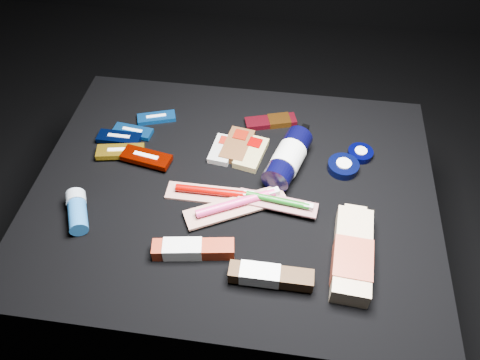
# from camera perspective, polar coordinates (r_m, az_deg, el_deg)

# --- Properties ---
(ground) EXTENTS (3.00, 3.00, 0.00)m
(ground) POSITION_cam_1_polar(r_m,az_deg,el_deg) (1.47, -0.64, -11.09)
(ground) COLOR black
(ground) RESTS_ON ground
(cloth_table) EXTENTS (0.98, 0.78, 0.40)m
(cloth_table) POSITION_cam_1_polar(r_m,az_deg,el_deg) (1.30, -0.72, -6.66)
(cloth_table) COLOR black
(cloth_table) RESTS_ON ground
(luna_bar_0) EXTENTS (0.11, 0.07, 0.01)m
(luna_bar_0) POSITION_cam_1_polar(r_m,az_deg,el_deg) (1.34, -10.14, 7.49)
(luna_bar_0) COLOR #0E50A8
(luna_bar_0) RESTS_ON cloth_table
(luna_bar_1) EXTENTS (0.11, 0.05, 0.01)m
(luna_bar_1) POSITION_cam_1_polar(r_m,az_deg,el_deg) (1.30, -12.95, 5.79)
(luna_bar_1) COLOR #0D4895
(luna_bar_1) RESTS_ON cloth_table
(luna_bar_2) EXTENTS (0.12, 0.04, 0.02)m
(luna_bar_2) POSITION_cam_1_polar(r_m,az_deg,el_deg) (1.29, -14.51, 5.00)
(luna_bar_2) COLOR black
(luna_bar_2) RESTS_ON cloth_table
(luna_bar_3) EXTENTS (0.13, 0.07, 0.02)m
(luna_bar_3) POSITION_cam_1_polar(r_m,az_deg,el_deg) (1.25, -14.38, 3.40)
(luna_bar_3) COLOR #AC8116
(luna_bar_3) RESTS_ON cloth_table
(luna_bar_4) EXTENTS (0.13, 0.07, 0.02)m
(luna_bar_4) POSITION_cam_1_polar(r_m,az_deg,el_deg) (1.21, -11.35, 2.70)
(luna_bar_4) COLOR #730C00
(luna_bar_4) RESTS_ON cloth_table
(clif_bar_0) EXTENTS (0.08, 0.13, 0.02)m
(clif_bar_0) POSITION_cam_1_polar(r_m,az_deg,el_deg) (1.23, -0.28, 4.39)
(clif_bar_0) COLOR #522F17
(clif_bar_0) RESTS_ON cloth_table
(clif_bar_1) EXTENTS (0.07, 0.11, 0.02)m
(clif_bar_1) POSITION_cam_1_polar(r_m,az_deg,el_deg) (1.23, -2.09, 3.87)
(clif_bar_1) COLOR #A6A7A1
(clif_bar_1) RESTS_ON cloth_table
(clif_bar_2) EXTENTS (0.08, 0.13, 0.02)m
(clif_bar_2) POSITION_cam_1_polar(r_m,az_deg,el_deg) (1.22, 1.44, 3.47)
(clif_bar_2) COLOR tan
(clif_bar_2) RESTS_ON cloth_table
(power_bar) EXTENTS (0.15, 0.08, 0.02)m
(power_bar) POSITION_cam_1_polar(r_m,az_deg,el_deg) (1.31, 4.10, 7.15)
(power_bar) COLOR maroon
(power_bar) RESTS_ON cloth_table
(lotion_bottle) EXTENTS (0.12, 0.23, 0.07)m
(lotion_bottle) POSITION_cam_1_polar(r_m,az_deg,el_deg) (1.17, 5.87, 2.70)
(lotion_bottle) COLOR black
(lotion_bottle) RESTS_ON cloth_table
(cream_tin_upper) EXTENTS (0.06, 0.06, 0.02)m
(cream_tin_upper) POSITION_cam_1_polar(r_m,az_deg,el_deg) (1.25, 14.46, 3.17)
(cream_tin_upper) COLOR black
(cream_tin_upper) RESTS_ON cloth_table
(cream_tin_lower) EXTENTS (0.08, 0.08, 0.02)m
(cream_tin_lower) POSITION_cam_1_polar(r_m,az_deg,el_deg) (1.21, 12.47, 1.63)
(cream_tin_lower) COLOR black
(cream_tin_lower) RESTS_ON cloth_table
(bodywash_bottle) EXTENTS (0.09, 0.24, 0.05)m
(bodywash_bottle) POSITION_cam_1_polar(r_m,az_deg,el_deg) (1.03, 13.51, -8.96)
(bodywash_bottle) COLOR beige
(bodywash_bottle) RESTS_ON cloth_table
(deodorant_stick) EXTENTS (0.09, 0.12, 0.05)m
(deodorant_stick) POSITION_cam_1_polar(r_m,az_deg,el_deg) (1.14, -19.23, -3.58)
(deodorant_stick) COLOR #1D5898
(deodorant_stick) RESTS_ON cloth_table
(toothbrush_pack_0) EXTENTS (0.23, 0.05, 0.03)m
(toothbrush_pack_0) POSITION_cam_1_polar(r_m,az_deg,el_deg) (1.12, -3.19, -1.63)
(toothbrush_pack_0) COLOR #BDB7B2
(toothbrush_pack_0) RESTS_ON cloth_table
(toothbrush_pack_1) EXTENTS (0.24, 0.16, 0.03)m
(toothbrush_pack_1) POSITION_cam_1_polar(r_m,az_deg,el_deg) (1.09, -0.33, -3.03)
(toothbrush_pack_1) COLOR beige
(toothbrush_pack_1) RESTS_ON cloth_table
(toothbrush_pack_2) EXTENTS (0.19, 0.07, 0.02)m
(toothbrush_pack_2) POSITION_cam_1_polar(r_m,az_deg,el_deg) (1.09, 4.71, -2.69)
(toothbrush_pack_2) COLOR #ADA6A3
(toothbrush_pack_2) RESTS_ON cloth_table
(toothpaste_carton_red) EXTENTS (0.18, 0.07, 0.03)m
(toothpaste_carton_red) POSITION_cam_1_polar(r_m,az_deg,el_deg) (1.02, -6.16, -8.39)
(toothpaste_carton_red) COLOR maroon
(toothpaste_carton_red) RESTS_ON cloth_table
(toothpaste_carton_green) EXTENTS (0.17, 0.04, 0.03)m
(toothpaste_carton_green) POSITION_cam_1_polar(r_m,az_deg,el_deg) (0.98, 3.30, -11.55)
(toothpaste_carton_green) COLOR #351F0C
(toothpaste_carton_green) RESTS_ON cloth_table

